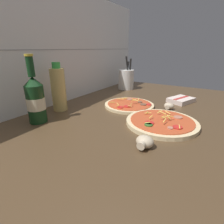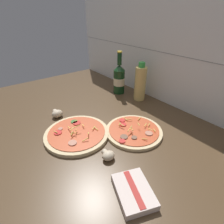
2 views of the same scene
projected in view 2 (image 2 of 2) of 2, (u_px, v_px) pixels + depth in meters
counter_slab at (97, 128)px, 82.65cm from camera, size 160.00×90.00×2.50cm
tile_backsplash at (166, 53)px, 92.00cm from camera, size 160.00×1.13×60.00cm
pizza_near at (77, 133)px, 75.63cm from camera, size 27.64×27.64×5.28cm
pizza_far at (134, 131)px, 77.42cm from camera, size 25.06×25.06×4.26cm
beer_bottle at (119, 79)px, 110.22cm from camera, size 7.06×7.06×26.29cm
oil_bottle at (140, 83)px, 101.49cm from camera, size 6.63×6.63×22.37cm
mushroom_left at (57, 114)px, 88.14cm from camera, size 5.71×5.44×3.81cm
mushroom_right at (108, 155)px, 63.33cm from camera, size 4.96×4.72×3.31cm
dish_towel at (134, 191)px, 51.31cm from camera, size 16.22×14.10×2.56cm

